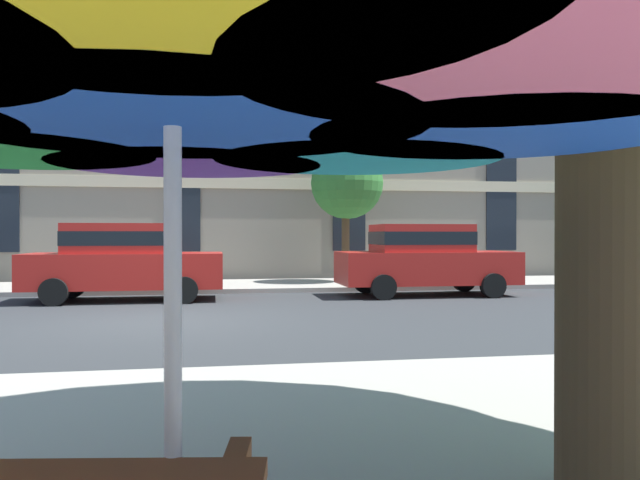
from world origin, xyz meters
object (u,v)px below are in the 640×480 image
Objects in this scene: street_tree_middle at (346,182)px; patio_umbrella at (172,68)px; sedan_red at (123,260)px; sedan_red_midblock at (424,258)px.

patio_umbrella is at bearing -104.20° from street_tree_middle.
sedan_red is 7.22m from street_tree_middle.
patio_umbrella reaches higher than sedan_red_midblock.
street_tree_middle reaches higher than sedan_red_midblock.
sedan_red_midblock is at bearing 0.00° from sedan_red.
street_tree_middle is 1.13× the size of patio_umbrella.
street_tree_middle is at bearing 110.61° from sedan_red_midblock.
sedan_red is at bearing -150.51° from street_tree_middle.
patio_umbrella is (1.92, -12.70, 1.11)m from sedan_red.
sedan_red_midblock is at bearing 67.17° from patio_umbrella.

